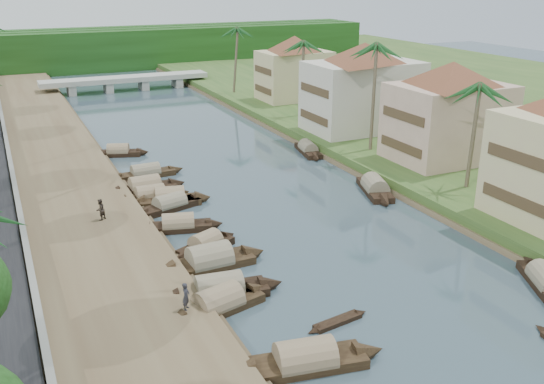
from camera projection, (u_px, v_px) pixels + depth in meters
name	position (u px, v px, depth m)	size (l,w,h in m)	color
ground	(347.00, 262.00, 42.13)	(220.00, 220.00, 0.00)	#34464E
left_bank	(70.00, 199.00, 52.75)	(10.00, 180.00, 0.80)	brown
right_bank	(400.00, 150.00, 66.49)	(16.00, 180.00, 1.20)	#2C4A1D
retaining_wall	(16.00, 195.00, 50.77)	(0.40, 180.00, 1.10)	#64655E
treeline	(96.00, 49.00, 126.13)	(120.00, 14.00, 8.00)	#16340E
bridge	(126.00, 80.00, 103.00)	(28.00, 4.00, 2.40)	#9E9F94
building_mid	(449.00, 110.00, 59.88)	(14.11, 14.11, 9.70)	#C7A48D
building_far	(363.00, 86.00, 71.35)	(15.59, 15.59, 10.20)	beige
building_distant	(294.00, 67.00, 88.99)	(12.62, 12.62, 9.20)	tan
sampan_2	(305.00, 361.00, 30.65)	(9.00, 3.22, 2.31)	black
sampan_3	(219.00, 291.00, 37.42)	(8.60, 2.74, 2.27)	black
sampan_4	(218.00, 305.00, 35.86)	(8.10, 3.69, 2.25)	black
sampan_5	(206.00, 245.00, 43.69)	(6.19, 3.99, 2.00)	black
sampan_6	(210.00, 261.00, 41.21)	(8.57, 2.43, 2.50)	black
sampan_7	(178.00, 225.00, 47.13)	(7.33, 3.24, 1.96)	black
sampan_8	(170.00, 199.00, 52.52)	(7.54, 3.17, 2.27)	black
sampan_9	(170.00, 205.00, 51.24)	(7.70, 3.63, 1.96)	black
sampan_10	(151.00, 196.00, 53.27)	(7.28, 1.80, 2.03)	black
sampan_11	(145.00, 188.00, 55.39)	(7.98, 2.22, 2.27)	black
sampan_12	(146.00, 173.00, 59.44)	(8.02, 1.88, 1.93)	black
sampan_13	(118.00, 152.00, 66.44)	(6.87, 3.54, 1.90)	black
sampan_15	(375.00, 188.00, 55.23)	(4.27, 8.65, 2.27)	black
sampan_16	(308.00, 150.00, 67.39)	(2.84, 7.85, 1.93)	black
canoe_1	(338.00, 322.00, 34.65)	(4.37, 1.35, 0.70)	black
canoe_2	(132.00, 184.00, 57.37)	(5.07, 3.52, 0.79)	black
palm_1	(478.00, 88.00, 50.38)	(3.20, 3.20, 10.44)	brown
palm_2	(376.00, 48.00, 61.03)	(3.20, 3.20, 12.45)	brown
palm_3	(303.00, 44.00, 77.17)	(3.20, 3.20, 10.97)	brown
palm_7	(234.00, 30.00, 92.53)	(3.20, 3.20, 11.28)	brown
tree_6	(397.00, 85.00, 73.55)	(4.30, 4.30, 6.82)	#443626
person_near	(186.00, 296.00, 34.38)	(0.60, 0.39, 1.65)	#2A2A32
person_far	(100.00, 210.00, 46.93)	(0.82, 0.64, 1.70)	#2E2620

